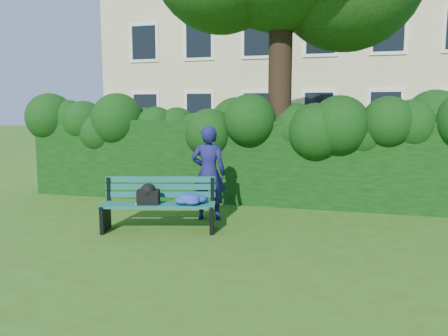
# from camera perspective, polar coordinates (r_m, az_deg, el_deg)

# --- Properties ---
(ground) EXTENTS (80.00, 80.00, 0.00)m
(ground) POSITION_cam_1_polar(r_m,az_deg,el_deg) (7.78, -1.17, -7.53)
(ground) COLOR #385916
(ground) RESTS_ON ground
(apartment_building) EXTENTS (16.00, 8.08, 12.00)m
(apartment_building) POSITION_cam_1_polar(r_m,az_deg,el_deg) (21.66, 9.82, 18.10)
(apartment_building) COLOR tan
(apartment_building) RESTS_ON ground
(hedge) EXTENTS (10.00, 1.00, 1.80)m
(hedge) POSITION_cam_1_polar(r_m,az_deg,el_deg) (9.70, 2.48, 0.92)
(hedge) COLOR black
(hedge) RESTS_ON ground
(park_bench) EXTENTS (1.97, 1.01, 0.89)m
(park_bench) POSITION_cam_1_polar(r_m,az_deg,el_deg) (7.43, -7.69, -4.38)
(park_bench) COLOR #105349
(park_bench) RESTS_ON ground
(man_reading) EXTENTS (0.70, 0.53, 1.75)m
(man_reading) POSITION_cam_1_polar(r_m,az_deg,el_deg) (8.06, -2.03, -0.65)
(man_reading) COLOR #16164E
(man_reading) RESTS_ON ground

